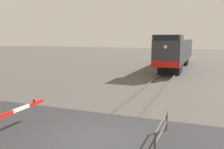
# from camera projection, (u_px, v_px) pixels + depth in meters

# --- Properties ---
(ground_plane) EXTENTS (160.00, 160.00, 0.00)m
(ground_plane) POSITION_uv_depth(u_px,v_px,m) (97.00, 141.00, 9.63)
(ground_plane) COLOR #514C47
(rail_track_left) EXTENTS (0.08, 80.00, 0.15)m
(rail_track_left) POSITION_uv_depth(u_px,v_px,m) (81.00, 136.00, 9.87)
(rail_track_left) COLOR #59544C
(rail_track_left) RESTS_ON ground_plane
(rail_track_right) EXTENTS (0.08, 80.00, 0.15)m
(rail_track_right) POSITION_uv_depth(u_px,v_px,m) (114.00, 142.00, 9.36)
(rail_track_right) COLOR #59544C
(rail_track_right) RESTS_ON ground_plane
(road_surface) EXTENTS (36.00, 5.83, 0.16)m
(road_surface) POSITION_uv_depth(u_px,v_px,m) (97.00, 139.00, 9.61)
(road_surface) COLOR #2D2D30
(road_surface) RESTS_ON ground_plane
(locomotive) EXTENTS (2.72, 17.30, 4.22)m
(locomotive) POSITION_uv_depth(u_px,v_px,m) (176.00, 51.00, 31.37)
(locomotive) COLOR black
(locomotive) RESTS_ON ground_plane
(guard_railing) EXTENTS (0.08, 2.46, 0.95)m
(guard_railing) POSITION_uv_depth(u_px,v_px,m) (161.00, 129.00, 9.18)
(guard_railing) COLOR #4C4742
(guard_railing) RESTS_ON ground_plane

